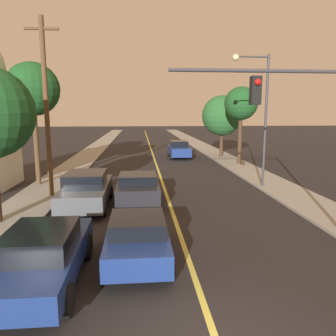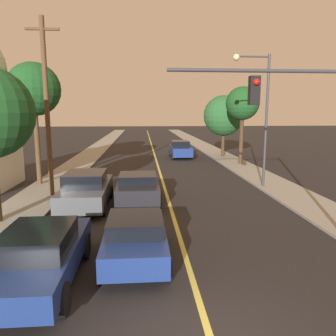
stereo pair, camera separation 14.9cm
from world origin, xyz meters
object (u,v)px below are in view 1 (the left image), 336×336
Objects in this scene: car_far_oncoming at (179,149)px; streetlamp_right at (258,103)px; tree_right_far at (241,104)px; car_outer_lane_front at (43,255)px; utility_pole_left at (46,106)px; car_near_lane_front at (138,237)px; tree_right_near at (222,116)px; car_near_lane_second at (138,187)px; traffic_signal_mast at (308,118)px; car_outer_lane_second at (87,190)px; tree_left_far at (33,90)px.

streetlamp_right reaches higher than car_far_oncoming.
streetlamp_right is at bearing -101.30° from tree_right_far.
utility_pole_left reaches higher than car_outer_lane_front.
car_near_lane_front is 0.62× the size of tree_right_far.
car_far_oncoming is 13.97m from streetlamp_right.
tree_right_near reaches higher than car_outer_lane_front.
car_far_oncoming is at bearing 176.72° from tree_right_near.
streetlamp_right is 8.52m from tree_right_far.
car_near_lane_second is at bearing -117.53° from tree_right_near.
tree_right_near is at bearing 62.47° from car_near_lane_second.
utility_pole_left is at bearing -174.12° from streetlamp_right.
tree_right_near is (2.34, 20.40, -0.12)m from traffic_signal_mast.
tree_right_far is at bearing -85.02° from tree_right_near.
tree_right_far is at bearing 78.70° from streetlamp_right.
car_outer_lane_second is at bearing -122.86° from tree_right_near.
car_near_lane_front is at bearing -60.90° from tree_left_far.
car_outer_lane_front is at bearing 74.91° from car_far_oncoming.
tree_left_far is (-3.54, 11.70, 4.79)m from car_outer_lane_front.
tree_right_near is at bearing 48.46° from utility_pole_left.
car_outer_lane_front is 9.91m from utility_pole_left.
traffic_signal_mast is 0.72× the size of utility_pole_left.
tree_left_far reaches higher than car_outer_lane_second.
car_far_oncoming is at bearing 75.93° from car_near_lane_second.
tree_right_near reaches higher than car_near_lane_second.
streetlamp_right is at bearing 5.88° from utility_pole_left.
tree_left_far is (-11.52, 9.21, 1.45)m from traffic_signal_mast.
car_near_lane_front is 11.87m from streetlamp_right.
car_outer_lane_second is 0.77× the size of tree_right_far.
car_outer_lane_second is 0.77× the size of traffic_signal_mast.
car_far_oncoming is at bearing 49.44° from tree_left_far.
car_outer_lane_front is 13.13m from tree_left_far.
car_near_lane_second is 0.86× the size of car_outer_lane_front.
car_outer_lane_front is at bearing -154.46° from car_near_lane_front.
tree_left_far is (-9.78, -11.43, 4.76)m from car_far_oncoming.
car_outer_lane_second is 17.36m from car_far_oncoming.
car_near_lane_front is 0.98× the size of car_near_lane_second.
utility_pole_left is (-8.33, -14.23, 3.82)m from car_far_oncoming.
traffic_signal_mast is (7.98, -4.44, 3.29)m from car_outer_lane_second.
car_far_oncoming is (6.23, 16.20, -0.02)m from car_outer_lane_second.
car_outer_lane_second is at bearing 90.00° from car_outer_lane_front.
car_near_lane_second is 16.00m from car_far_oncoming.
car_near_lane_second is 7.96m from car_outer_lane_front.
car_outer_lane_front reaches higher than car_near_lane_front.
car_near_lane_second is 6.05m from utility_pole_left.
car_near_lane_second is at bearing -160.01° from streetlamp_right.
utility_pole_left is (-4.44, 7.77, 3.89)m from car_near_lane_front.
tree_right_near is at bearing 65.75° from car_outer_lane_front.
tree_right_near is at bearing 94.98° from tree_right_far.
traffic_signal_mast is (5.63, 1.37, 3.38)m from car_near_lane_front.
car_near_lane_front is 19.65m from tree_right_far.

